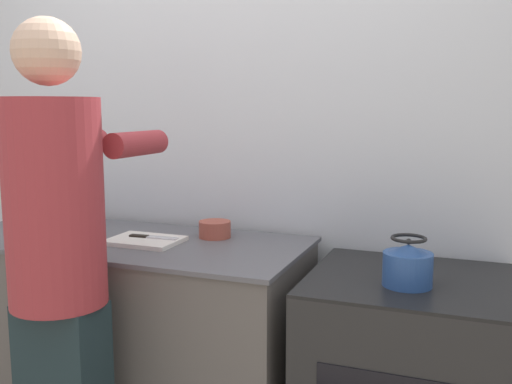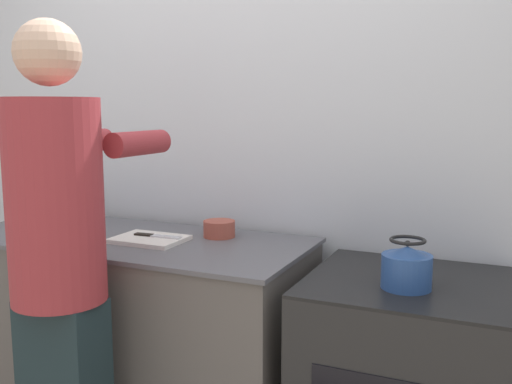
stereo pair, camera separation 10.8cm
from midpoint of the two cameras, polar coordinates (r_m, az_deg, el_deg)
The scene contains 9 objects.
wall_back at distance 2.63m, azimuth 0.56°, elevation 4.39°, with size 8.00×0.05×2.60m.
counter at distance 2.66m, azimuth -11.01°, elevation -14.25°, with size 1.56×0.68×0.93m.
person at distance 2.06m, azimuth -17.52°, elevation -6.45°, with size 0.36×0.60×1.77m.
cutting_board at distance 2.42m, azimuth -9.36°, elevation -4.70°, with size 0.29×0.22×0.02m.
knife at distance 2.43m, azimuth -8.68°, elevation -4.36°, with size 0.22×0.04×0.01m.
kettle at distance 2.00m, azimuth 16.35°, elevation -7.25°, with size 0.17×0.17×0.17m.
bowl_prep at distance 2.47m, azimuth -2.45°, elevation -3.71°, with size 0.14×0.14×0.07m.
bowl_mixing at distance 2.58m, azimuth -18.52°, elevation -3.43°, with size 0.13×0.13×0.09m.
canister_jar at distance 2.94m, azimuth -18.31°, elevation -1.22°, with size 0.14×0.14×0.17m.
Camera 2 is at (1.09, -1.65, 1.49)m, focal length 40.00 mm.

